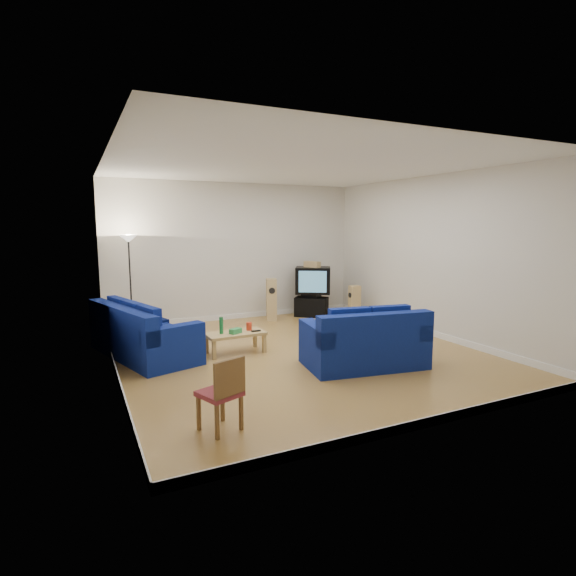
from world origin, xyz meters
name	(u,v)px	position (x,y,z in m)	size (l,w,h in m)	color
room	(298,265)	(0.00, 0.00, 1.54)	(6.01, 6.51, 3.21)	olive
sofa_three_seat	(141,337)	(-2.51, 0.97, 0.33)	(1.64, 2.51, 0.90)	#0B1653
sofa_loveseat	(365,345)	(0.61, -1.15, 0.35)	(1.98, 1.30, 0.92)	#0B1653
coffee_table	(235,335)	(-0.99, 0.46, 0.32)	(1.04, 0.55, 0.37)	tan
bottle	(221,325)	(-1.24, 0.47, 0.52)	(0.07, 0.07, 0.29)	#197233
tissue_box	(235,331)	(-1.01, 0.38, 0.41)	(0.21, 0.11, 0.09)	green
red_canister	(249,326)	(-0.72, 0.51, 0.44)	(0.10, 0.10, 0.14)	red
remote	(256,331)	(-0.64, 0.37, 0.38)	(0.17, 0.05, 0.02)	black
tv_stand	(311,307)	(1.74, 2.70, 0.24)	(0.77, 0.43, 0.47)	black
av_receiver	(311,295)	(1.75, 2.73, 0.52)	(0.41, 0.34, 0.10)	black
television	(313,280)	(1.79, 2.73, 0.89)	(1.02, 0.94, 0.64)	black
centre_speaker	(312,264)	(1.76, 2.71, 1.28)	(0.41, 0.16, 0.14)	tan
speaker_left	(271,300)	(0.67, 2.70, 0.49)	(0.31, 0.35, 0.99)	tan
speaker_right	(354,303)	(2.45, 1.89, 0.41)	(0.26, 0.20, 0.82)	tan
floor_lamp	(129,252)	(-2.45, 2.70, 1.68)	(0.35, 0.35, 2.04)	black
dining_chair	(223,391)	(-2.10, -2.37, 0.47)	(0.51, 0.51, 0.83)	brown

